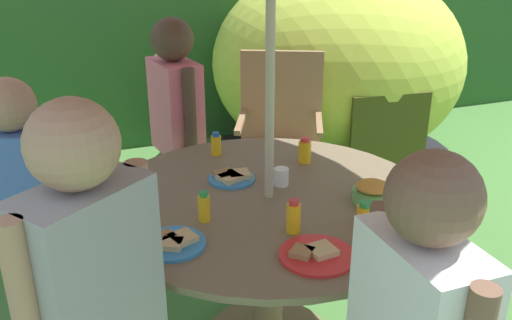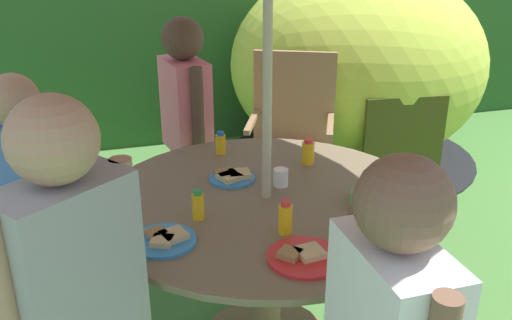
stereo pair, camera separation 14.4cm
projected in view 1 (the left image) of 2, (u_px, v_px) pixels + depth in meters
hedge_backdrop at (142, 45)px, 4.83m from camera, size 9.00×0.70×1.63m
garden_table at (268, 235)px, 2.31m from camera, size 1.36×1.36×0.74m
wooden_chair at (280, 131)px, 3.43m from camera, size 0.65×0.61×1.06m
dome_tent at (336, 64)px, 4.38m from camera, size 2.19×2.19×1.53m
child_in_pink_shirt at (176, 108)px, 2.99m from camera, size 0.24×0.45×1.33m
child_in_blue_shirt at (23, 186)px, 2.22m from camera, size 0.40×0.28×1.23m
child_in_grey_shirt at (91, 277)px, 1.48m from camera, size 0.40×0.37×1.38m
snack_bowl at (373, 192)px, 2.18m from camera, size 0.16×0.16×0.08m
plate_mid_right at (173, 242)px, 1.89m from camera, size 0.23×0.23×0.03m
plate_near_left at (232, 177)px, 2.38m from camera, size 0.20×0.20×0.03m
plate_back_edge at (316, 254)px, 1.82m from camera, size 0.26×0.26×0.03m
juice_bottle_near_right at (293, 217)px, 1.95m from camera, size 0.05×0.05×0.13m
juice_bottle_far_left at (216, 144)px, 2.63m from camera, size 0.05×0.05×0.11m
juice_bottle_far_right at (368, 237)px, 1.85m from camera, size 0.05×0.05×0.11m
juice_bottle_center_front at (204, 207)px, 2.03m from camera, size 0.05×0.05×0.12m
juice_bottle_center_back at (364, 216)px, 1.98m from camera, size 0.06×0.06×0.11m
juice_bottle_mid_left at (305, 151)px, 2.55m from camera, size 0.06×0.06×0.12m
cup_near at (281, 177)px, 2.32m from camera, size 0.06×0.06×0.07m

